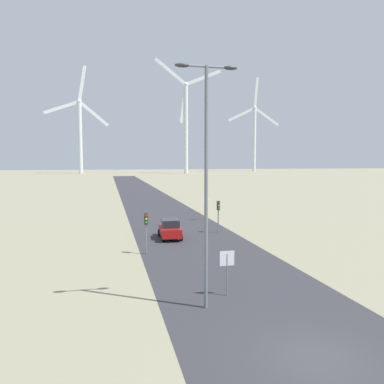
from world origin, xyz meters
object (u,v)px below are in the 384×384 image
(stop_sign_near, at_px, (227,264))
(wind_turbine_center, at_px, (186,119))
(stop_sign_far, at_px, (206,204))
(car_approaching, at_px, (170,229))
(wind_turbine_left, at_px, (80,128))
(wind_turbine_right, at_px, (255,132))
(traffic_light_post_near_left, at_px, (146,224))
(traffic_light_post_near_right, at_px, (218,210))
(streetlamp, at_px, (206,162))

(stop_sign_near, xyz_separation_m, wind_turbine_center, (37.83, 191.43, 29.20))
(stop_sign_far, relative_size, car_approaching, 0.66)
(wind_turbine_left, distance_m, wind_turbine_center, 60.42)
(wind_turbine_right, bearing_deg, traffic_light_post_near_left, -114.09)
(stop_sign_near, bearing_deg, traffic_light_post_near_left, 108.51)
(traffic_light_post_near_right, height_order, wind_turbine_left, wind_turbine_left)
(streetlamp, height_order, stop_sign_near, streetlamp)
(traffic_light_post_near_right, height_order, wind_turbine_center, wind_turbine_center)
(streetlamp, xyz_separation_m, wind_turbine_right, (96.14, 230.32, 20.29))
(streetlamp, height_order, wind_turbine_center, wind_turbine_center)
(stop_sign_near, height_order, traffic_light_post_near_right, traffic_light_post_near_right)
(stop_sign_near, relative_size, wind_turbine_center, 0.04)
(traffic_light_post_near_left, bearing_deg, streetlamp, -80.96)
(stop_sign_far, xyz_separation_m, wind_turbine_left, (-26.43, 179.15, 23.66))
(traffic_light_post_near_left, distance_m, traffic_light_post_near_right, 10.59)
(stop_sign_far, height_order, traffic_light_post_near_right, traffic_light_post_near_right)
(traffic_light_post_near_left, relative_size, wind_turbine_left, 0.05)
(stop_sign_far, bearing_deg, wind_turbine_left, 98.39)
(streetlamp, distance_m, stop_sign_far, 27.88)
(stop_sign_near, bearing_deg, car_approaching, 92.07)
(traffic_light_post_near_left, bearing_deg, traffic_light_post_near_right, 41.46)
(streetlamp, bearing_deg, stop_sign_near, 41.50)
(streetlamp, height_order, stop_sign_far, streetlamp)
(traffic_light_post_near_left, height_order, car_approaching, traffic_light_post_near_left)
(traffic_light_post_near_left, height_order, wind_turbine_center, wind_turbine_center)
(traffic_light_post_near_left, relative_size, wind_turbine_center, 0.05)
(traffic_light_post_near_left, bearing_deg, stop_sign_near, -71.49)
(stop_sign_far, distance_m, wind_turbine_left, 182.63)
(car_approaching, xyz_separation_m, wind_turbine_right, (95.17, 213.55, 26.56))
(stop_sign_near, distance_m, wind_turbine_center, 197.30)
(car_approaching, distance_m, wind_turbine_right, 235.31)
(streetlamp, relative_size, wind_turbine_center, 0.18)
(traffic_light_post_near_left, xyz_separation_m, car_approaching, (2.76, 5.49, -1.46))
(stop_sign_far, xyz_separation_m, wind_turbine_center, (32.37, 166.30, 28.96))
(stop_sign_far, relative_size, wind_turbine_right, 0.04)
(car_approaching, bearing_deg, stop_sign_near, -87.93)
(stop_sign_near, relative_size, car_approaching, 0.59)
(wind_turbine_right, bearing_deg, stop_sign_far, -113.62)
(streetlamp, distance_m, wind_turbine_center, 198.18)
(stop_sign_near, bearing_deg, stop_sign_far, 77.75)
(stop_sign_near, bearing_deg, wind_turbine_right, 67.55)
(wind_turbine_left, bearing_deg, stop_sign_near, -84.14)
(streetlamp, bearing_deg, traffic_light_post_near_right, 71.43)
(stop_sign_far, height_order, car_approaching, stop_sign_far)
(stop_sign_far, distance_m, wind_turbine_center, 171.88)
(traffic_light_post_near_right, distance_m, wind_turbine_left, 190.51)
(traffic_light_post_near_right, bearing_deg, streetlamp, -108.57)
(wind_turbine_left, height_order, wind_turbine_center, wind_turbine_center)
(wind_turbine_center, distance_m, wind_turbine_right, 68.16)
(traffic_light_post_near_right, height_order, wind_turbine_right, wind_turbine_right)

